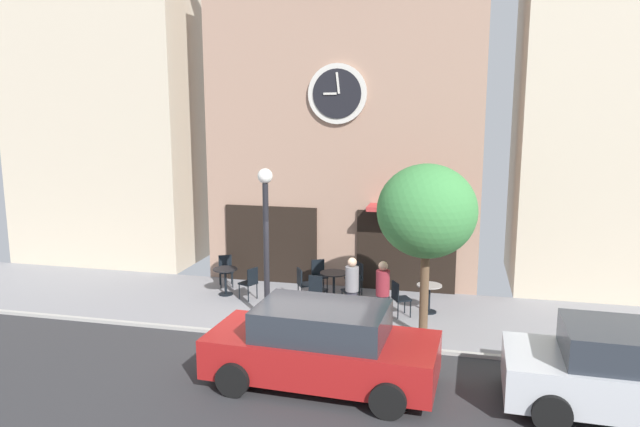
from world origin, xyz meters
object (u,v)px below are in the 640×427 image
at_px(cafe_chair_outer, 317,288).
at_px(pedestrian_grey, 352,290).
at_px(cafe_chair_left_end, 319,273).
at_px(cafe_chair_near_tree, 226,268).
at_px(street_tree, 427,212).
at_px(cafe_chair_right_end, 352,289).
at_px(cafe_chair_mid_row, 303,282).
at_px(cafe_table_near_curb, 225,277).
at_px(street_lamp, 266,245).
at_px(cafe_chair_facing_street, 399,296).
at_px(cafe_chair_near_lamp, 356,276).
at_px(cafe_table_rightmost, 334,280).
at_px(parked_car_red, 322,346).
at_px(pedestrian_maroon, 383,295).
at_px(cafe_chair_corner, 250,281).
at_px(parked_car_silver, 637,374).
at_px(cafe_table_center, 429,294).

bearing_deg(cafe_chair_outer, pedestrian_grey, -41.86).
relative_size(cafe_chair_left_end, cafe_chair_near_tree, 1.00).
height_order(street_tree, cafe_chair_right_end, street_tree).
relative_size(cafe_chair_mid_row, pedestrian_grey, 0.54).
bearing_deg(cafe_chair_mid_row, cafe_table_near_curb, 179.70).
relative_size(street_tree, pedestrian_grey, 2.38).
height_order(street_lamp, cafe_chair_facing_street, street_lamp).
bearing_deg(pedestrian_grey, cafe_chair_near_lamp, 97.12).
relative_size(cafe_table_rightmost, cafe_chair_near_lamp, 0.85).
relative_size(cafe_table_near_curb, cafe_chair_near_lamp, 0.84).
bearing_deg(parked_car_red, pedestrian_maroon, 76.10).
height_order(cafe_chair_facing_street, cafe_chair_outer, same).
xyz_separation_m(cafe_chair_outer, cafe_chair_right_end, (0.89, 0.19, 0.00)).
bearing_deg(cafe_chair_right_end, parked_car_red, -87.19).
distance_m(cafe_chair_left_end, cafe_chair_corner, 2.03).
bearing_deg(cafe_chair_corner, cafe_chair_near_tree, 137.01).
distance_m(cafe_chair_mid_row, parked_car_silver, 8.44).
bearing_deg(cafe_chair_outer, cafe_chair_mid_row, 135.84).
bearing_deg(parked_car_red, cafe_table_rightmost, 99.37).
relative_size(street_tree, cafe_chair_right_end, 4.42).
relative_size(cafe_table_center, cafe_chair_right_end, 0.82).
relative_size(street_lamp, cafe_chair_near_lamp, 4.19).
distance_m(cafe_chair_facing_street, cafe_chair_right_end, 1.29).
bearing_deg(cafe_chair_near_tree, cafe_chair_corner, -42.99).
distance_m(cafe_chair_near_lamp, pedestrian_maroon, 2.79).
relative_size(cafe_chair_right_end, pedestrian_maroon, 0.54).
relative_size(street_tree, cafe_table_near_curb, 5.28).
bearing_deg(street_lamp, cafe_chair_mid_row, 75.24).
height_order(cafe_table_rightmost, cafe_chair_near_lamp, cafe_chair_near_lamp).
bearing_deg(cafe_chair_corner, cafe_chair_facing_street, -5.49).
distance_m(cafe_chair_near_lamp, parked_car_silver, 7.98).
height_order(cafe_chair_facing_street, cafe_chair_corner, same).
relative_size(cafe_chair_mid_row, pedestrian_maroon, 0.54).
relative_size(cafe_chair_near_lamp, cafe_chair_outer, 1.00).
distance_m(cafe_chair_left_end, parked_car_silver, 8.82).
xyz_separation_m(street_tree, pedestrian_grey, (-1.73, 0.34, -2.04)).
bearing_deg(cafe_chair_right_end, pedestrian_grey, -79.95).
height_order(street_tree, cafe_table_rightmost, street_tree).
bearing_deg(cafe_chair_outer, cafe_chair_corner, 172.74).
distance_m(street_tree, cafe_table_rightmost, 4.06).
bearing_deg(pedestrian_grey, cafe_chair_mid_row, 137.39).
bearing_deg(cafe_chair_corner, cafe_table_near_curb, 162.47).
relative_size(cafe_chair_mid_row, parked_car_silver, 0.21).
xyz_separation_m(street_tree, cafe_table_near_curb, (-5.59, 1.84, -2.38)).
bearing_deg(street_tree, cafe_table_rightmost, 140.27).
height_order(pedestrian_maroon, parked_car_silver, pedestrian_maroon).
distance_m(cafe_chair_near_lamp, cafe_chair_corner, 2.97).
distance_m(cafe_table_near_curb, cafe_chair_corner, 0.87).
bearing_deg(cafe_table_center, parked_car_silver, -50.42).
bearing_deg(cafe_chair_near_tree, cafe_chair_right_end, -15.81).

